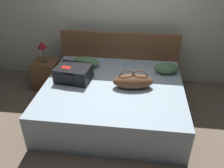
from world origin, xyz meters
TOP-DOWN VIEW (x-y plane):
  - ground_plane at (0.00, 0.00)m, footprint 12.00×12.00m
  - back_wall at (0.00, 1.65)m, footprint 8.00×0.10m
  - bed at (0.00, 0.40)m, footprint 2.07×1.84m
  - headboard at (0.00, 1.36)m, footprint 2.11×0.08m
  - hard_case_large at (-0.62, 0.48)m, footprint 0.55×0.46m
  - duffel_bag at (0.29, 0.37)m, footprint 0.62×0.32m
  - pillow_near_headboard at (0.80, 0.88)m, footprint 0.41×0.29m
  - pillow_center_head at (-0.54, 0.95)m, footprint 0.49×0.33m
  - nightstand at (-1.31, 1.07)m, footprint 0.44×0.40m
  - table_lamp at (-1.31, 1.07)m, footprint 0.16×0.16m

SIDE VIEW (x-z plane):
  - ground_plane at x=0.00m, z-range 0.00..0.00m
  - nightstand at x=-1.31m, z-range 0.00..0.53m
  - bed at x=0.00m, z-range 0.00..0.54m
  - headboard at x=0.00m, z-range 0.00..1.02m
  - pillow_center_head at x=-0.54m, z-range 0.54..0.70m
  - pillow_near_headboard at x=0.80m, z-range 0.54..0.71m
  - duffel_bag at x=0.29m, z-range 0.50..0.79m
  - hard_case_large at x=-0.62m, z-range 0.54..0.77m
  - table_lamp at x=-1.31m, z-range 0.64..1.02m
  - back_wall at x=0.00m, z-range 0.00..2.60m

